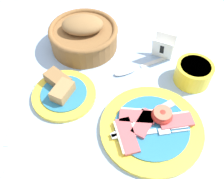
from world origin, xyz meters
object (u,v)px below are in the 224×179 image
breakfast_plate (152,126)px  bread_plate (63,92)px  bread_basket (84,35)px  sugar_cup (193,72)px  number_card (163,48)px  teaspoon_by_saucer (3,155)px  teaspoon_near_cup (134,68)px

breakfast_plate → bread_plate: size_ratio=1.48×
bread_basket → sugar_cup: bearing=-9.4°
breakfast_plate → bread_plate: 0.25m
bread_plate → number_card: bearing=43.0°
number_card → teaspoon_by_saucer: size_ratio=0.38×
bread_plate → teaspoon_near_cup: 0.22m
sugar_cup → number_card: 0.12m
number_card → sugar_cup: bearing=-28.3°
sugar_cup → bread_basket: bearing=170.6°
sugar_cup → teaspoon_near_cup: 0.17m
teaspoon_near_cup → teaspoon_by_saucer: bearing=15.9°
teaspoon_by_saucer → teaspoon_near_cup: (0.23, 0.34, 0.00)m
breakfast_plate → teaspoon_near_cup: 0.20m
number_card → teaspoon_by_saucer: (-0.30, -0.42, -0.03)m
teaspoon_by_saucer → breakfast_plate: bearing=104.1°
teaspoon_near_cup → bread_plate: bearing=1.0°
bread_plate → number_card: 0.32m
sugar_cup → bread_basket: size_ratio=0.48×
number_card → teaspoon_near_cup: bearing=-124.7°
bread_plate → bread_basket: 0.20m
number_card → bread_plate: bearing=-128.5°
bread_plate → teaspoon_by_saucer: (-0.07, -0.20, -0.01)m
breakfast_plate → bread_basket: 0.35m
sugar_cup → teaspoon_near_cup: bearing=-179.0°
breakfast_plate → teaspoon_by_saucer: breakfast_plate is taller
bread_plate → bread_basket: bread_basket is taller
bread_basket → teaspoon_by_saucer: bearing=-98.3°
sugar_cup → bread_plate: bearing=-156.1°
sugar_cup → teaspoon_by_saucer: (-0.39, -0.34, -0.03)m
bread_basket → bread_plate: bearing=-87.5°
bread_basket → teaspoon_near_cup: bread_basket is taller
sugar_cup → bread_basket: 0.34m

